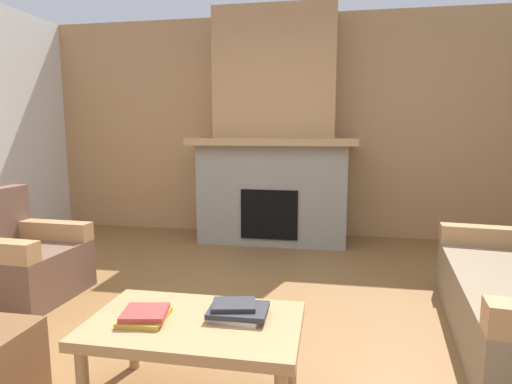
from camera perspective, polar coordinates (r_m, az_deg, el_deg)
ground at (r=2.73m, az=-5.48°, el=-20.41°), size 9.00×9.00×0.00m
wall_back_wood_panel at (r=5.34m, az=3.05°, el=8.79°), size 6.00×0.12×2.70m
fireplace at (r=4.97m, az=2.50°, el=6.67°), size 1.90×0.82×2.70m
armchair at (r=3.83m, az=-29.73°, el=-8.19°), size 0.79×0.79×0.85m
coffee_table at (r=2.10m, az=-8.37°, el=-18.25°), size 1.00×0.60×0.43m
book_stack_near_edge at (r=2.11m, az=-14.97°, el=-15.96°), size 0.23×0.23×0.05m
book_stack_center at (r=2.07m, az=-2.66°, el=-15.87°), size 0.28×0.22×0.07m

